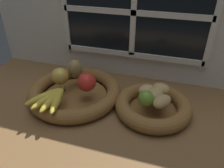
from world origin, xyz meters
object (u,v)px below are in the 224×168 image
fruit_bowl_left (75,92)px  potato_small (162,101)px  apple_red_right (87,82)px  potato_oblong (146,90)px  fruit_bowl_right (153,106)px  apple_golden_left (60,76)px  potato_large (154,95)px  potato_back (161,89)px  banana_bunch_front (51,98)px  lime_near (146,98)px  pear_brown (75,69)px

fruit_bowl_left → potato_small: 36.39cm
apple_red_right → potato_oblong: bearing=9.8°
apple_red_right → fruit_bowl_right: bearing=2.8°
fruit_bowl_left → apple_red_right: (6.38, -1.29, 6.70)cm
fruit_bowl_left → potato_small: bearing=-4.9°
apple_golden_left → apple_red_right: (12.51, -1.54, 0.21)cm
potato_small → potato_large: (-3.06, 3.06, 0.25)cm
potato_small → fruit_bowl_left: bearing=175.1°
potato_back → fruit_bowl_right: bearing=-114.4°
fruit_bowl_left → potato_small: (35.91, -3.06, 5.05)cm
banana_bunch_front → potato_large: size_ratio=2.11×
apple_golden_left → banana_bunch_front: (2.61, -12.30, -2.15)cm
apple_golden_left → potato_large: size_ratio=0.89×
potato_oblong → lime_near: bearing=-81.4°
banana_bunch_front → potato_small: 40.44cm
apple_red_right → pear_brown: 11.41cm
apple_red_right → pear_brown: (-8.41, 7.70, 0.52)cm
pear_brown → potato_large: pear_brown is taller
pear_brown → potato_small: pear_brown is taller
potato_oblong → fruit_bowl_left: bearing=-174.8°
fruit_bowl_left → apple_golden_left: apple_golden_left is taller
fruit_bowl_right → potato_oblong: potato_oblong is taller
banana_bunch_front → potato_small: bearing=12.8°
potato_back → lime_near: 9.07cm
banana_bunch_front → potato_back: size_ratio=2.42×
fruit_bowl_right → apple_red_right: bearing=-177.2°
fruit_bowl_left → pear_brown: bearing=107.5°
fruit_bowl_right → apple_golden_left: 39.50cm
potato_back → potato_large: bearing=-114.4°
fruit_bowl_left → apple_golden_left: size_ratio=5.40×
fruit_bowl_left → potato_large: 33.27cm
apple_red_right → potato_small: 29.62cm
lime_near → pear_brown: bearing=162.7°
apple_golden_left → potato_oblong: (35.52, 2.43, -1.52)cm
apple_red_right → potato_small: bearing=-3.4°
potato_large → potato_oblong: (-3.45, 2.68, -0.33)cm
pear_brown → potato_oblong: bearing=-6.8°
fruit_bowl_right → apple_red_right: (-26.46, -1.29, 6.68)cm
banana_bunch_front → potato_oblong: 36.06cm
potato_small → potato_large: 4.34cm
potato_large → pear_brown: bearing=169.6°
apple_golden_left → fruit_bowl_right: bearing=-0.4°
pear_brown → lime_near: (32.39, -10.12, -1.41)cm
apple_red_right → lime_near: apple_red_right is taller
fruit_bowl_left → potato_oblong: bearing=5.2°
banana_bunch_front → potato_oblong: potato_oblong is taller
pear_brown → potato_oblong: 31.72cm
apple_red_right → banana_bunch_front: size_ratio=0.45×
fruit_bowl_left → potato_oblong: 29.93cm
fruit_bowl_right → lime_near: size_ratio=5.07×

